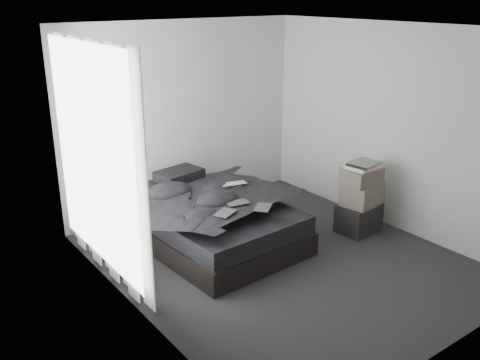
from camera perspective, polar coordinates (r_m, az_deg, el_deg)
floor at (r=6.29m, az=4.39°, el=-8.43°), size 3.60×4.20×0.01m
ceiling at (r=5.57m, az=5.10°, el=15.94°), size 3.60×4.20×0.01m
wall_back at (r=7.45m, az=-6.01°, el=6.69°), size 3.60×0.01×2.60m
wall_front at (r=4.53m, az=22.46°, el=-3.30°), size 3.60×0.01×2.60m
wall_left at (r=4.85m, az=-11.53°, el=-0.64°), size 0.01×4.20×2.60m
wall_right at (r=7.07m, az=15.84°, el=5.37°), size 0.01×4.20×2.60m
window_left at (r=5.64m, az=-15.34°, el=2.42°), size 0.02×2.00×2.30m
curtain_left at (r=5.67m, az=-14.81°, el=1.84°), size 0.06×2.12×2.48m
bed at (r=6.58m, az=-2.78°, el=-5.73°), size 1.64×2.10×0.27m
mattress at (r=6.48m, az=-2.81°, el=-3.77°), size 1.58×2.04×0.22m
duvet at (r=6.35m, az=-2.58°, el=-2.03°), size 1.58×1.80×0.24m
pillow_lower at (r=6.99m, az=-7.03°, el=-0.55°), size 0.63×0.44×0.14m
pillow_upper at (r=6.96m, az=-6.52°, el=0.55°), size 0.62×0.48×0.13m
laptop at (r=6.59m, az=-0.53°, el=0.02°), size 0.37×0.28×0.03m
comic_a at (r=5.81m, az=-1.60°, el=-2.86°), size 0.30×0.26×0.01m
comic_b at (r=6.08m, az=-0.27°, el=-1.73°), size 0.28×0.20×0.01m
comic_c at (r=5.95m, az=2.48°, el=-2.18°), size 0.30×0.29×0.01m
side_stand at (r=6.63m, az=-10.91°, el=-3.99°), size 0.43×0.43×0.67m
papers at (r=6.49m, az=-10.99°, el=-1.24°), size 0.26×0.20×0.01m
floor_books at (r=6.66m, az=-9.62°, el=-6.42°), size 0.13×0.18×0.12m
box_lower at (r=7.05m, az=12.52°, el=-3.95°), size 0.54×0.44×0.38m
box_mid at (r=6.93m, az=12.85°, el=-1.42°), size 0.53×0.44×0.29m
box_upper at (r=6.84m, az=12.82°, el=0.46°), size 0.46×0.38×0.20m
art_book_white at (r=6.81m, az=12.95°, el=1.43°), size 0.41×0.34×0.04m
art_book_snake at (r=6.80m, az=13.10°, el=1.72°), size 0.42×0.36×0.04m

